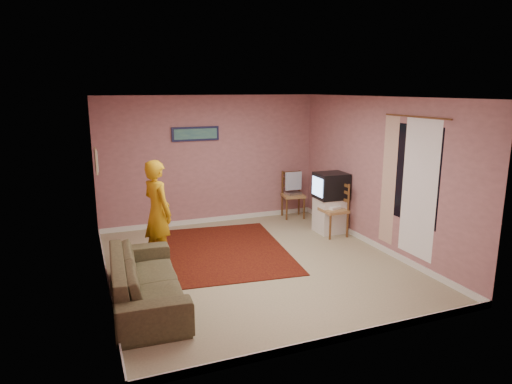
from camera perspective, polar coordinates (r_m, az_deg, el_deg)
name	(u,v)px	position (r m, az deg, el deg)	size (l,w,h in m)	color
ground	(255,264)	(7.36, -0.11, -8.93)	(5.00, 5.00, 0.00)	tan
wall_back	(210,160)	(9.31, -5.72, 3.96)	(4.50, 0.02, 2.60)	#AE7277
wall_front	(343,230)	(4.81, 10.81, -4.69)	(4.50, 0.02, 2.60)	#AE7277
wall_left	(101,196)	(6.53, -18.85, -0.51)	(0.02, 5.00, 2.60)	#AE7277
wall_right	(378,174)	(8.06, 14.98, 2.19)	(0.02, 5.00, 2.60)	#AE7277
ceiling	(255,97)	(6.83, -0.12, 11.76)	(4.50, 5.00, 0.02)	white
baseboard_back	(212,220)	(9.58, -5.54, -3.46)	(4.50, 0.02, 0.10)	silver
baseboard_front	(338,339)	(5.32, 10.16, -17.60)	(4.50, 0.02, 0.10)	silver
baseboard_left	(108,282)	(6.91, -18.01, -10.64)	(0.02, 5.00, 0.10)	silver
baseboard_right	(373,244)	(8.36, 14.43, -6.26)	(0.02, 5.00, 0.10)	silver
window	(414,174)	(7.33, 19.14, 2.09)	(0.01, 1.10, 1.50)	black
curtain_sheer	(419,189)	(7.25, 19.70, 0.32)	(0.01, 0.75, 2.10)	white
curtain_floral	(389,181)	(7.77, 16.26, 1.36)	(0.01, 0.35, 2.10)	beige
curtain_rod	(416,117)	(7.21, 19.38, 8.88)	(0.02, 0.02, 1.40)	brown
picture_back	(196,134)	(9.14, -7.57, 7.22)	(0.95, 0.04, 0.28)	#15173A
picture_left	(96,161)	(8.05, -19.34, 3.70)	(0.04, 0.38, 0.42)	#CCBE8C
area_rug	(219,251)	(7.90, -4.60, -7.34)	(2.22, 2.77, 0.01)	black
tv_cabinet	(330,215)	(8.93, 9.23, -2.87)	(0.53, 0.48, 0.67)	white
crt_tv	(331,186)	(8.79, 9.34, 0.79)	(0.60, 0.53, 0.49)	black
chair_a	(293,190)	(9.78, 4.68, 0.26)	(0.51, 0.49, 0.54)	#A78151
dvd_player	(293,193)	(9.79, 4.67, -0.15)	(0.31, 0.22, 0.05)	#A1A1A6
blue_throw	(293,181)	(9.74, 4.70, 1.38)	(0.37, 0.05, 0.39)	#88AADF
chair_b	(334,204)	(8.66, 9.72, -1.45)	(0.44, 0.47, 0.55)	#A78151
game_console	(334,208)	(8.67, 9.70, -1.94)	(0.23, 0.16, 0.05)	white
sofa	(146,279)	(6.16, -13.57, -10.58)	(2.18, 0.85, 0.64)	brown
person	(158,212)	(7.31, -12.18, -2.50)	(0.61, 0.40, 1.66)	gold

